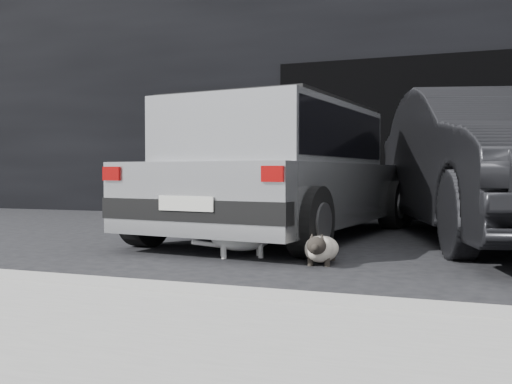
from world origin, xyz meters
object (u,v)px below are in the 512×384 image
(cat_siamese, at_px, (321,249))
(cat_white, at_px, (246,236))
(silver_hatchback, at_px, (282,165))
(second_car, at_px, (498,163))

(cat_siamese, distance_m, cat_white, 0.74)
(cat_white, bearing_deg, silver_hatchback, 158.79)
(second_car, bearing_deg, cat_siamese, -137.46)
(silver_hatchback, xyz_separation_m, cat_white, (0.16, -1.61, -0.66))
(silver_hatchback, xyz_separation_m, second_car, (2.34, 0.50, 0.02))
(silver_hatchback, bearing_deg, cat_white, -76.93)
(second_car, height_order, cat_white, second_car)
(silver_hatchback, xyz_separation_m, cat_siamese, (0.87, -1.76, -0.71))
(cat_siamese, bearing_deg, second_car, -127.38)
(second_car, bearing_deg, cat_white, -150.48)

